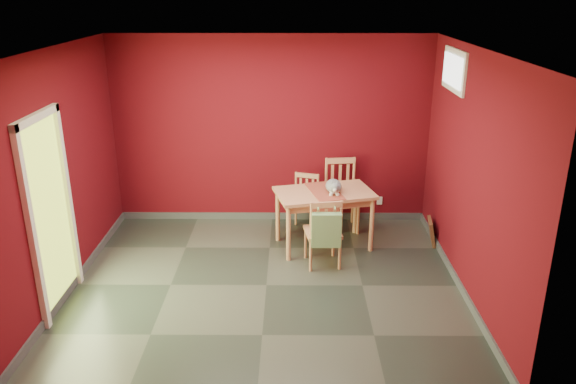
{
  "coord_description": "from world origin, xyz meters",
  "views": [
    {
      "loc": [
        0.29,
        -5.79,
        3.3
      ],
      "look_at": [
        0.25,
        0.45,
        1.0
      ],
      "focal_mm": 35.0,
      "sensor_mm": 36.0,
      "label": 1
    }
  ],
  "objects_px": {
    "cat": "(334,184)",
    "picture_frame": "(431,231)",
    "chair_far_left": "(304,202)",
    "chair_near": "(323,231)",
    "dining_table": "(324,198)",
    "chair_far_right": "(341,194)",
    "tote_bag": "(326,230)"
  },
  "relations": [
    {
      "from": "chair_far_left",
      "to": "chair_near",
      "type": "relative_size",
      "value": 0.9
    },
    {
      "from": "chair_near",
      "to": "cat",
      "type": "height_order",
      "value": "cat"
    },
    {
      "from": "tote_bag",
      "to": "picture_frame",
      "type": "bearing_deg",
      "value": 30.2
    },
    {
      "from": "dining_table",
      "to": "chair_far_right",
      "type": "xyz_separation_m",
      "value": [
        0.28,
        0.62,
        -0.17
      ]
    },
    {
      "from": "chair_near",
      "to": "picture_frame",
      "type": "relative_size",
      "value": 2.54
    },
    {
      "from": "dining_table",
      "to": "tote_bag",
      "type": "distance_m",
      "value": 0.79
    },
    {
      "from": "cat",
      "to": "chair_near",
      "type": "bearing_deg",
      "value": -103.62
    },
    {
      "from": "dining_table",
      "to": "chair_far_left",
      "type": "xyz_separation_m",
      "value": [
        -0.25,
        0.54,
        -0.26
      ]
    },
    {
      "from": "tote_bag",
      "to": "chair_far_right",
      "type": "bearing_deg",
      "value": 78.01
    },
    {
      "from": "picture_frame",
      "to": "chair_near",
      "type": "bearing_deg",
      "value": -156.74
    },
    {
      "from": "chair_far_right",
      "to": "tote_bag",
      "type": "xyz_separation_m",
      "value": [
        -0.3,
        -1.4,
        0.06
      ]
    },
    {
      "from": "dining_table",
      "to": "chair_near",
      "type": "bearing_deg",
      "value": -93.67
    },
    {
      "from": "dining_table",
      "to": "chair_far_right",
      "type": "relative_size",
      "value": 1.37
    },
    {
      "from": "dining_table",
      "to": "chair_far_left",
      "type": "relative_size",
      "value": 1.7
    },
    {
      "from": "cat",
      "to": "chair_far_right",
      "type": "bearing_deg",
      "value": 76.71
    },
    {
      "from": "dining_table",
      "to": "cat",
      "type": "relative_size",
      "value": 3.19
    },
    {
      "from": "dining_table",
      "to": "chair_far_left",
      "type": "bearing_deg",
      "value": 114.85
    },
    {
      "from": "dining_table",
      "to": "cat",
      "type": "height_order",
      "value": "cat"
    },
    {
      "from": "dining_table",
      "to": "picture_frame",
      "type": "relative_size",
      "value": 3.87
    },
    {
      "from": "chair_far_left",
      "to": "picture_frame",
      "type": "xyz_separation_m",
      "value": [
        1.72,
        -0.45,
        -0.24
      ]
    },
    {
      "from": "dining_table",
      "to": "chair_near",
      "type": "relative_size",
      "value": 1.53
    },
    {
      "from": "chair_far_right",
      "to": "picture_frame",
      "type": "xyz_separation_m",
      "value": [
        1.19,
        -0.54,
        -0.34
      ]
    },
    {
      "from": "chair_far_left",
      "to": "chair_far_right",
      "type": "height_order",
      "value": "chair_far_right"
    },
    {
      "from": "cat",
      "to": "picture_frame",
      "type": "bearing_deg",
      "value": 5.2
    },
    {
      "from": "tote_bag",
      "to": "cat",
      "type": "height_order",
      "value": "cat"
    },
    {
      "from": "cat",
      "to": "chair_far_left",
      "type": "bearing_deg",
      "value": 125.69
    },
    {
      "from": "chair_far_left",
      "to": "tote_bag",
      "type": "bearing_deg",
      "value": -79.99
    },
    {
      "from": "chair_far_left",
      "to": "cat",
      "type": "bearing_deg",
      "value": -55.91
    },
    {
      "from": "chair_far_left",
      "to": "chair_near",
      "type": "xyz_separation_m",
      "value": [
        0.21,
        -1.1,
        0.05
      ]
    },
    {
      "from": "chair_far_right",
      "to": "chair_near",
      "type": "xyz_separation_m",
      "value": [
        -0.32,
        -1.18,
        -0.05
      ]
    },
    {
      "from": "picture_frame",
      "to": "chair_far_left",
      "type": "bearing_deg",
      "value": 165.19
    },
    {
      "from": "chair_far_right",
      "to": "tote_bag",
      "type": "relative_size",
      "value": 2.06
    }
  ]
}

